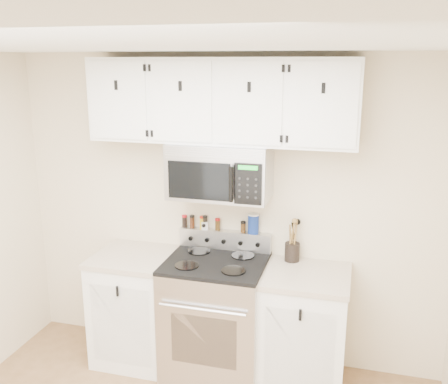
% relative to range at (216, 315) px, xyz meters
% --- Properties ---
extents(back_wall, '(3.50, 0.01, 2.50)m').
position_rel_range_xyz_m(back_wall, '(0.00, 0.32, 0.76)').
color(back_wall, beige).
rests_on(back_wall, floor).
extents(ceiling, '(3.50, 3.50, 0.01)m').
position_rel_range_xyz_m(ceiling, '(0.00, -1.43, 2.01)').
color(ceiling, white).
rests_on(ceiling, back_wall).
extents(range, '(0.76, 0.65, 1.10)m').
position_rel_range_xyz_m(range, '(0.00, 0.00, 0.00)').
color(range, '#B7B7BA').
rests_on(range, floor).
extents(base_cabinet_left, '(0.64, 0.62, 0.92)m').
position_rel_range_xyz_m(base_cabinet_left, '(-0.69, 0.02, -0.03)').
color(base_cabinet_left, white).
rests_on(base_cabinet_left, floor).
extents(base_cabinet_right, '(0.64, 0.62, 0.92)m').
position_rel_range_xyz_m(base_cabinet_right, '(0.69, 0.02, -0.03)').
color(base_cabinet_right, white).
rests_on(base_cabinet_right, floor).
extents(microwave, '(0.76, 0.44, 0.42)m').
position_rel_range_xyz_m(microwave, '(0.00, 0.13, 1.14)').
color(microwave, '#9E9EA3').
rests_on(microwave, back_wall).
extents(upper_cabinets, '(2.00, 0.35, 0.62)m').
position_rel_range_xyz_m(upper_cabinets, '(-0.00, 0.15, 1.66)').
color(upper_cabinets, white).
rests_on(upper_cabinets, back_wall).
extents(utensil_crock, '(0.12, 0.12, 0.34)m').
position_rel_range_xyz_m(utensil_crock, '(0.55, 0.23, 0.52)').
color(utensil_crock, black).
rests_on(utensil_crock, base_cabinet_right).
extents(kitchen_timer, '(0.07, 0.06, 0.06)m').
position_rel_range_xyz_m(kitchen_timer, '(-0.18, 0.28, 0.64)').
color(kitchen_timer, silver).
rests_on(kitchen_timer, range).
extents(salt_canister, '(0.09, 0.09, 0.16)m').
position_rel_range_xyz_m(salt_canister, '(0.23, 0.28, 0.69)').
color(salt_canister, navy).
rests_on(salt_canister, range).
extents(spice_jar_0, '(0.04, 0.04, 0.10)m').
position_rel_range_xyz_m(spice_jar_0, '(-0.35, 0.28, 0.67)').
color(spice_jar_0, black).
rests_on(spice_jar_0, range).
extents(spice_jar_1, '(0.04, 0.04, 0.11)m').
position_rel_range_xyz_m(spice_jar_1, '(-0.28, 0.28, 0.67)').
color(spice_jar_1, '#3F1F0F').
rests_on(spice_jar_1, range).
extents(spice_jar_2, '(0.04, 0.04, 0.11)m').
position_rel_range_xyz_m(spice_jar_2, '(-0.20, 0.28, 0.67)').
color(spice_jar_2, gold).
rests_on(spice_jar_2, range).
extents(spice_jar_3, '(0.04, 0.04, 0.11)m').
position_rel_range_xyz_m(spice_jar_3, '(-0.17, 0.28, 0.67)').
color(spice_jar_3, black).
rests_on(spice_jar_3, range).
extents(spice_jar_4, '(0.04, 0.04, 0.10)m').
position_rel_range_xyz_m(spice_jar_4, '(-0.07, 0.28, 0.66)').
color(spice_jar_4, '#3D290E').
rests_on(spice_jar_4, range).
extents(spice_jar_5, '(0.04, 0.04, 0.09)m').
position_rel_range_xyz_m(spice_jar_5, '(0.15, 0.28, 0.66)').
color(spice_jar_5, '#452A10').
rests_on(spice_jar_5, range).
extents(spice_jar_6, '(0.04, 0.04, 0.09)m').
position_rel_range_xyz_m(spice_jar_6, '(0.23, 0.28, 0.66)').
color(spice_jar_6, gold).
rests_on(spice_jar_6, range).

